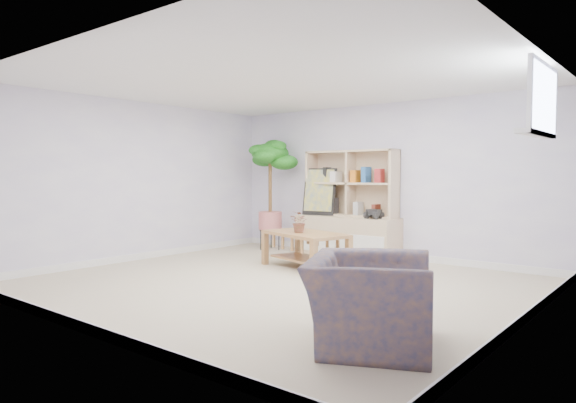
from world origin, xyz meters
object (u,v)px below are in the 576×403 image
Objects in this scene: coffee_table at (305,250)px; floor_tree at (270,194)px; storage_unit at (347,203)px; armchair at (369,295)px.

coffee_table is 0.64× the size of floor_tree.
floor_tree is (-1.44, -0.21, 0.12)m from storage_unit.
floor_tree is (-1.55, 1.06, 0.71)m from coffee_table.
coffee_table is (0.12, -1.27, -0.59)m from storage_unit.
floor_tree is 1.85× the size of armchair.
floor_tree reaches higher than armchair.
floor_tree reaches higher than coffee_table.
storage_unit reaches higher than armchair.
floor_tree reaches higher than storage_unit.
armchair is at bearing -40.65° from floor_tree.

